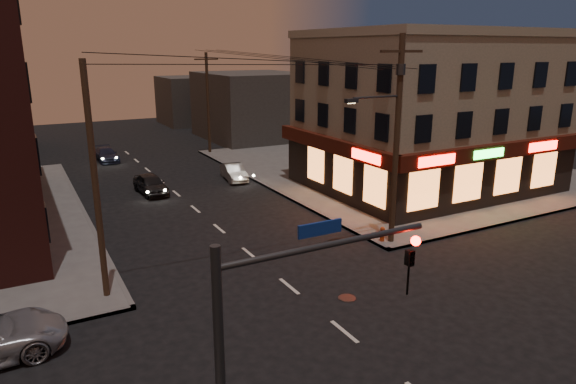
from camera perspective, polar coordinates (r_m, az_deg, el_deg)
ground at (r=18.54m, az=6.27°, el=-15.17°), size 120.00×120.00×0.00m
sidewalk_ne at (r=43.05m, az=11.72°, el=2.72°), size 24.00×28.00×0.15m
pizza_building at (r=36.72m, az=15.29°, el=8.66°), size 15.85×12.85×10.50m
bg_building_ne_a at (r=56.35m, az=-3.95°, el=9.54°), size 10.00×12.00×7.00m
bg_building_ne_b at (r=68.67m, az=-10.44°, el=10.00°), size 8.00×8.00×6.00m
utility_pole_main at (r=24.91m, az=11.83°, el=6.76°), size 4.20×0.44×10.00m
utility_pole_far at (r=48.00m, az=-8.88°, el=9.71°), size 0.26×0.26×9.00m
utility_pole_west at (r=20.22m, az=-20.62°, el=0.83°), size 0.24×0.24×9.00m
traffic_signal at (r=9.81m, az=-1.67°, el=-17.17°), size 4.49×0.32×6.47m
sedan_near at (r=35.77m, az=-15.01°, el=0.86°), size 1.83×4.02×1.34m
sedan_mid at (r=38.32m, az=-6.04°, el=2.20°), size 1.77×3.83×1.22m
sedan_far at (r=47.32m, az=-19.54°, el=3.93°), size 1.77×4.08×1.17m
fire_hydrant at (r=26.16m, az=10.44°, el=-4.53°), size 0.34×0.34×0.75m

